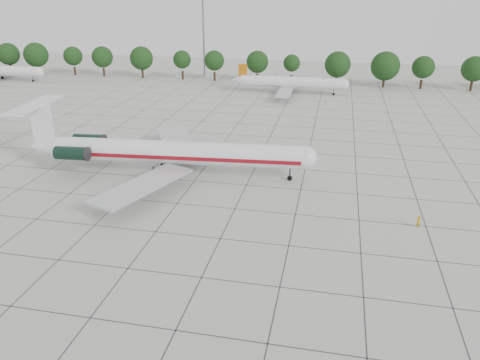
{
  "coord_description": "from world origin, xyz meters",
  "views": [
    {
      "loc": [
        11.92,
        -54.19,
        27.56
      ],
      "look_at": [
        0.35,
        1.62,
        3.5
      ],
      "focal_mm": 35.0,
      "sensor_mm": 36.0,
      "label": 1
    }
  ],
  "objects_px": {
    "ground_crew": "(418,222)",
    "floodlight_mast": "(203,29)",
    "bg_airliner_c": "(291,83)",
    "main_airliner": "(162,152)"
  },
  "relations": [
    {
      "from": "main_airliner",
      "to": "bg_airliner_c",
      "type": "distance_m",
      "value": 63.55
    },
    {
      "from": "ground_crew",
      "to": "bg_airliner_c",
      "type": "bearing_deg",
      "value": -107.65
    },
    {
      "from": "ground_crew",
      "to": "floodlight_mast",
      "type": "xyz_separation_m",
      "value": [
        -52.93,
        92.57,
        13.44
      ]
    },
    {
      "from": "bg_airliner_c",
      "to": "floodlight_mast",
      "type": "distance_m",
      "value": 37.86
    },
    {
      "from": "ground_crew",
      "to": "floodlight_mast",
      "type": "distance_m",
      "value": 107.48
    },
    {
      "from": "bg_airliner_c",
      "to": "floodlight_mast",
      "type": "relative_size",
      "value": 1.11
    },
    {
      "from": "main_airliner",
      "to": "ground_crew",
      "type": "relative_size",
      "value": 27.02
    },
    {
      "from": "main_airliner",
      "to": "bg_airliner_c",
      "type": "xyz_separation_m",
      "value": [
        13.31,
        62.14,
        -0.86
      ]
    },
    {
      "from": "ground_crew",
      "to": "floodlight_mast",
      "type": "bearing_deg",
      "value": -95.62
    },
    {
      "from": "main_airliner",
      "to": "floodlight_mast",
      "type": "bearing_deg",
      "value": 96.59
    }
  ]
}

